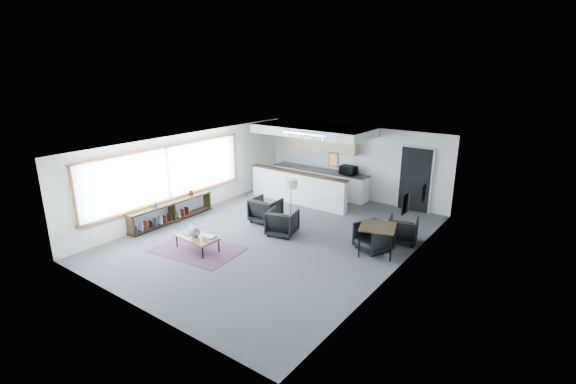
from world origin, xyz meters
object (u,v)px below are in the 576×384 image
Objects in this scene: armchair_left at (266,209)px; dining_table at (378,229)px; ceramic_pot at (195,232)px; microwave at (348,169)px; coffee_table at (197,238)px; book_stack at (210,237)px; dining_chair_near at (373,238)px; dining_chair_far at (403,231)px; laptop at (191,230)px; armchair_right at (282,221)px; floor_lamp at (291,185)px.

armchair_left reaches higher than dining_table.
ceramic_pot is 0.49× the size of microwave.
book_stack is (0.39, 0.08, 0.08)m from coffee_table.
dining_table reaches higher than book_stack.
dining_chair_far is at bearing 89.25° from dining_chair_near.
microwave is (0.70, 6.01, 0.70)m from book_stack.
armchair_right reaches higher than laptop.
dining_table is (2.69, 0.44, 0.27)m from armchair_right.
dining_chair_near is at bearing 176.98° from armchair_left.
dining_chair_near is (2.54, 0.56, -0.06)m from armchair_right.
armchair_right is 1.44× the size of microwave.
microwave is at bearing 128.12° from dining_table.
armchair_right is at bearing 65.29° from coffee_table.
ceramic_pot is 0.40× the size of dining_chair_near.
armchair_left is 1.27× the size of dining_chair_far.
ceramic_pot is 0.72× the size of book_stack.
coffee_table is 6.24m from microwave.
microwave is at bearing -54.07° from dining_chair_far.
dining_chair_near is (-0.15, 0.11, -0.33)m from dining_table.
dining_chair_far is (2.96, 1.51, -0.07)m from armchair_right.
microwave is (-0.07, 3.95, 0.72)m from armchair_right.
armchair_right is 0.73× the size of dining_table.
dining_chair_near is at bearing 46.92° from laptop.
laptop is at bearing -179.33° from book_stack.
armchair_right is (1.18, 2.18, -0.11)m from ceramic_pot.
armchair_right is at bearing -144.38° from dining_chair_near.
floor_lamp is (-0.29, 0.81, 0.83)m from armchair_right.
armchair_left is 0.59× the size of floor_lamp.
floor_lamp is 3.15m from microwave.
laptop is 0.33m from ceramic_pot.
dining_table is at bearing -7.08° from floor_lamp.
armchair_right is at bearing -170.62° from dining_table.
dining_chair_far is (0.27, 1.07, -0.34)m from dining_table.
floor_lamp reaches higher than ceramic_pot.
coffee_table is 0.84× the size of floor_lamp.
armchair_left is at bearing -155.82° from dining_chair_near.
floor_lamp is 3.45m from dining_chair_far.
ceramic_pot is at bearing -106.54° from floor_lamp.
ceramic_pot is at bearing -164.55° from book_stack.
microwave is (1.09, 6.09, 0.77)m from coffee_table.
microwave is at bearing 90.48° from laptop.
ceramic_pot is (0.30, -0.11, 0.07)m from laptop.
microwave is at bearing 150.70° from dining_chair_near.
armchair_left is 1.13m from floor_lamp.
coffee_table is 0.41m from book_stack.
dining_chair_near is 1.04× the size of dining_chair_far.
ceramic_pot is 0.44m from book_stack.
armchair_left is at bearing -0.88° from dining_chair_far.
dining_chair_far reaches higher than coffee_table.
book_stack is at bearing -99.34° from floor_lamp.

